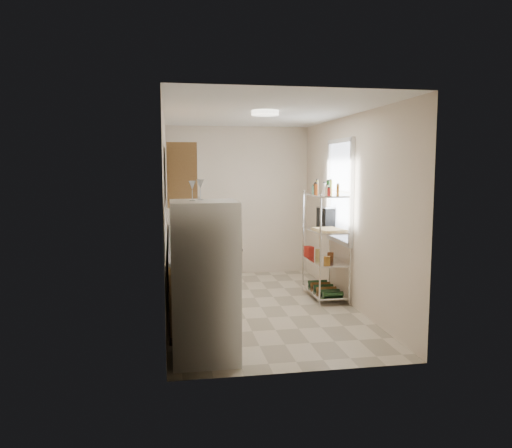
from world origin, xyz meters
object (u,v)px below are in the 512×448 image
Objects in this scene: espresso_machine at (326,217)px; rice_cooker at (188,235)px; frying_pan_large at (182,233)px; cutting_board at (329,230)px; refrigerator at (205,281)px.

rice_cooker is at bearing 179.94° from espresso_machine.
frying_pan_large is 2.17m from cutting_board.
rice_cooker reaches higher than cutting_board.
refrigerator is at bearing -86.89° from rice_cooker.
cutting_board is (1.97, 0.06, 0.02)m from rice_cooker.
frying_pan_large is (-0.05, 0.83, -0.08)m from rice_cooker.
refrigerator is 5.23× the size of espresso_machine.
cutting_board is at bearing -116.06° from espresso_machine.
refrigerator is 3.06m from espresso_machine.
frying_pan_large is (-0.15, 2.60, 0.13)m from refrigerator.
refrigerator is at bearing -144.98° from espresso_machine.
espresso_machine is (1.97, 2.31, 0.37)m from refrigerator.
rice_cooker is at bearing 93.11° from refrigerator.
frying_pan_large is 0.85× the size of espresso_machine.
espresso_machine is at bearing -32.30° from frying_pan_large.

